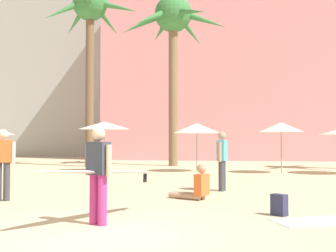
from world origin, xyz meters
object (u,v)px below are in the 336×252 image
at_px(person_mid_right, 222,158).
at_px(person_near_left, 3,161).
at_px(beach_towel, 317,221).
at_px(cafe_umbrella_3, 281,127).
at_px(person_far_left, 101,171).
at_px(cafe_umbrella_1, 104,126).
at_px(palm_tree_center, 173,27).
at_px(cafe_umbrella_0, 197,128).
at_px(backpack, 280,205).
at_px(person_mid_center, 195,187).
at_px(palm_tree_left, 90,19).

height_order(person_mid_right, person_near_left, person_near_left).
bearing_deg(beach_towel, cafe_umbrella_3, 86.35).
xyz_separation_m(person_far_left, person_near_left, (-3.24, 2.41, 0.04)).
bearing_deg(beach_towel, person_near_left, 166.58).
xyz_separation_m(cafe_umbrella_1, cafe_umbrella_3, (8.32, 0.31, -0.11)).
height_order(palm_tree_center, person_mid_right, palm_tree_center).
distance_m(person_mid_right, person_near_left, 6.03).
xyz_separation_m(cafe_umbrella_0, cafe_umbrella_1, (-4.40, -0.66, 0.13)).
relative_size(person_far_left, person_near_left, 1.67).
distance_m(palm_tree_center, cafe_umbrella_0, 7.95).
distance_m(cafe_umbrella_3, person_far_left, 13.57).
xyz_separation_m(cafe_umbrella_3, person_mid_right, (-2.56, -7.41, -1.14)).
height_order(backpack, person_near_left, person_near_left).
bearing_deg(beach_towel, person_mid_right, 111.41).
distance_m(palm_tree_center, person_mid_center, 16.62).
bearing_deg(cafe_umbrella_0, palm_tree_left, 152.71).
distance_m(cafe_umbrella_0, person_mid_right, 7.96).
bearing_deg(backpack, person_far_left, 153.39).
height_order(person_mid_center, person_far_left, person_far_left).
bearing_deg(person_mid_center, person_mid_right, -80.29).
height_order(cafe_umbrella_0, person_far_left, cafe_umbrella_0).
xyz_separation_m(cafe_umbrella_0, person_mid_center, (0.71, -9.73, -1.78)).
xyz_separation_m(beach_towel, person_mid_center, (-2.43, 2.61, 0.30)).
xyz_separation_m(beach_towel, person_near_left, (-7.09, 1.69, 0.96)).
relative_size(cafe_umbrella_3, person_mid_center, 2.18).
xyz_separation_m(palm_tree_center, cafe_umbrella_0, (1.76, -4.63, -6.23)).
height_order(beach_towel, person_far_left, person_far_left).
distance_m(cafe_umbrella_3, person_near_left, 13.01).
relative_size(person_far_left, person_mid_right, 1.68).
relative_size(cafe_umbrella_0, person_near_left, 1.33).
distance_m(beach_towel, person_near_left, 7.35).
distance_m(palm_tree_left, cafe_umbrella_1, 7.87).
relative_size(palm_tree_left, cafe_umbrella_3, 4.54).
bearing_deg(palm_tree_center, cafe_umbrella_1, -116.52).
distance_m(palm_tree_center, person_mid_right, 14.74).
height_order(cafe_umbrella_3, backpack, cafe_umbrella_3).
relative_size(cafe_umbrella_3, backpack, 5.54).
height_order(cafe_umbrella_3, person_far_left, cafe_umbrella_3).
distance_m(backpack, person_far_left, 3.56).
bearing_deg(person_far_left, cafe_umbrella_0, -155.87).
relative_size(palm_tree_left, person_mid_center, 9.90).
xyz_separation_m(cafe_umbrella_0, beach_towel, (3.15, -12.35, -2.08)).
xyz_separation_m(person_mid_center, person_far_left, (-1.42, -3.33, 0.62)).
distance_m(palm_tree_left, cafe_umbrella_0, 9.84).
height_order(cafe_umbrella_1, person_mid_right, cafe_umbrella_1).
bearing_deg(person_near_left, backpack, -113.75).
bearing_deg(person_mid_right, person_mid_center, -93.80).
xyz_separation_m(palm_tree_center, cafe_umbrella_3, (5.68, -4.98, -6.21)).
bearing_deg(backpack, beach_towel, -91.26).
distance_m(cafe_umbrella_1, backpack, 13.27).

